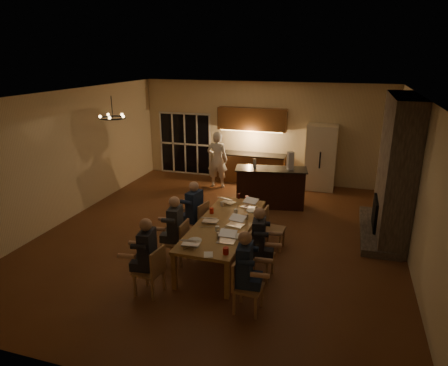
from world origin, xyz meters
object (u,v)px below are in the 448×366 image
redcup_near (226,251)px  plate_left (195,240)px  bar_island (270,187)px  person_left_far (194,211)px  person_left_mid (175,229)px  standing_person (217,160)px  can_right (247,217)px  dining_table (224,240)px  person_right_mid (259,242)px  refrigerator (321,157)px  laptop_d (235,220)px  mug_front (217,229)px  mug_back (222,204)px  redcup_mid (212,211)px  laptop_b (226,236)px  plate_near (237,236)px  chair_right_near (248,287)px  can_silver (218,236)px  person_left_near (148,255)px  laptop_c (210,216)px  bar_bottle (255,163)px  can_cola (239,196)px  bar_blender (290,161)px  laptop_e (229,198)px  redcup_far (247,198)px  laptop_f (249,202)px  chair_right_mid (261,255)px  chair_right_far (274,229)px  chair_left_mid (176,242)px  chair_left_far (196,221)px  plate_far (252,210)px  person_right_near (244,271)px  mug_mid (236,211)px  chair_left_near (149,271)px  chandelier (113,118)px  laptop_a (191,238)px

redcup_near → plate_left: redcup_near is taller
bar_island → person_left_far: 2.84m
person_left_mid → standing_person: 4.79m
person_left_mid → person_left_far: bearing=171.7°
person_left_far → can_right: bearing=89.4°
dining_table → person_right_mid: 1.04m
refrigerator → plate_left: size_ratio=7.82×
laptop_d → mug_front: bearing=-114.9°
person_left_mid → mug_back: bearing=149.8°
laptop_d → redcup_mid: bearing=156.3°
laptop_b → redcup_mid: size_ratio=2.67×
redcup_near → plate_near: size_ratio=0.49×
person_left_far → chair_right_near: bearing=49.4°
person_left_far → mug_front: 1.29m
plate_left → can_silver: bearing=29.1°
person_left_near → laptop_c: bearing=150.9°
person_right_mid → plate_near: (-0.42, -0.01, 0.07)m
can_right → bar_bottle: (-0.49, 2.79, 0.39)m
can_cola → bar_blender: 2.00m
laptop_b → laptop_e: bearing=104.7°
person_left_mid → person_left_far: 1.00m
laptop_d → redcup_far: (-0.12, 1.42, -0.05)m
chair_right_near → laptop_c: size_ratio=2.78×
laptop_d → laptop_f: bearing=100.3°
chair_right_mid → chair_right_far: (0.02, 1.24, 0.00)m
chair_right_far → can_silver: chair_right_far is taller
chair_left_mid → laptop_f: laptop_f is taller
bar_blender → chair_left_far: bearing=-151.7°
person_left_mid → refrigerator: bearing=149.1°
laptop_c → mug_front: size_ratio=3.20×
redcup_near → redcup_mid: 1.85m
redcup_far → plate_far: size_ratio=0.49×
person_right_mid → person_right_near: bearing=172.8°
refrigerator → bar_island: refrigerator is taller
chair_right_far → person_left_mid: 2.13m
mug_mid → mug_back: 0.53m
person_left_near → bar_bottle: person_left_near is taller
chair_left_near → mug_back: size_ratio=8.90×
mug_mid → chair_left_mid: bearing=-131.8°
chair_left_far → person_left_far: person_left_far is taller
laptop_e → chair_left_near: bearing=99.7°
person_right_near → redcup_near: 0.55m
chair_right_mid → mug_front: 0.98m
person_right_near → chandelier: chandelier is taller
person_right_mid → can_right: size_ratio=11.50×
person_left_near → laptop_a: person_left_near is taller
person_left_mid → laptop_b: size_ratio=4.31×
laptop_b → chair_right_mid: bearing=21.0°
dining_table → laptop_e: (-0.25, 1.14, 0.49)m
person_left_mid → laptop_f: person_left_mid is taller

